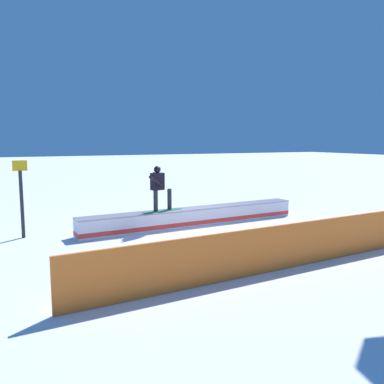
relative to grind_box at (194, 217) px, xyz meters
The scene contains 5 objects.
ground_plane 0.27m from the grind_box, ahead, with size 120.00×120.00×0.00m, color white.
grind_box is the anchor object (origin of this frame).
snowboarder 1.71m from the grind_box, ahead, with size 1.43×0.68×1.46m.
safety_fence 4.97m from the grind_box, 90.00° to the left, with size 10.34×0.06×1.01m, color orange.
trail_marker 5.40m from the grind_box, ahead, with size 0.40×0.10×2.27m.
Camera 1 is at (5.79, 11.82, 2.87)m, focal length 37.23 mm.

